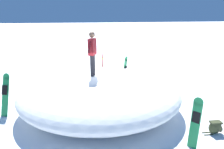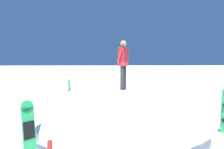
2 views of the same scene
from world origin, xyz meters
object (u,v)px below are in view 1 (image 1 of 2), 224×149
object	(u,v)px
snowboarder_standing	(92,51)
backpack_far	(215,127)
snowboard_secondary_upright	(195,122)
snowboard_tertiary_upright	(125,70)
trail_marker_pole	(102,65)
snowboard_primary_upright	(5,94)

from	to	relation	value
snowboarder_standing	backpack_far	xyz separation A→B (m)	(2.95, 3.62, -2.31)
snowboard_secondary_upright	backpack_far	bearing A→B (deg)	109.90
snowboard_tertiary_upright	trail_marker_pole	size ratio (longest dim) A/B	1.11
snowboarder_standing	snowboard_primary_upright	xyz separation A→B (m)	(-0.57, -3.45, -1.68)
snowboard_primary_upright	trail_marker_pole	size ratio (longest dim) A/B	1.09
snowboard_primary_upright	snowboard_tertiary_upright	bearing A→B (deg)	110.48
snowboarder_standing	snowboard_secondary_upright	xyz separation A→B (m)	(3.38, 2.42, -1.71)
snowboarder_standing	snowboard_secondary_upright	bearing A→B (deg)	35.58
snowboard_tertiary_upright	trail_marker_pole	world-z (taller)	snowboard_tertiary_upright
snowboarder_standing	snowboard_tertiary_upright	xyz separation A→B (m)	(-2.74, 2.35, -1.67)
backpack_far	trail_marker_pole	distance (m)	7.82
snowboard_secondary_upright	snowboard_tertiary_upright	distance (m)	6.12
snowboarder_standing	trail_marker_pole	world-z (taller)	snowboarder_standing
snowboard_primary_upright	snowboard_tertiary_upright	world-z (taller)	snowboard_tertiary_upright
snowboard_tertiary_upright	trail_marker_pole	bearing A→B (deg)	-153.37
snowboard_primary_upright	backpack_far	size ratio (longest dim) A/B	2.41
snowboarder_standing	snowboard_primary_upright	world-z (taller)	snowboarder_standing
backpack_far	trail_marker_pole	size ratio (longest dim) A/B	0.45
snowboard_tertiary_upright	snowboard_primary_upright	bearing A→B (deg)	-69.52
snowboard_secondary_upright	snowboard_primary_upright	bearing A→B (deg)	-123.96
snowboard_primary_upright	snowboard_tertiary_upright	distance (m)	6.19
backpack_far	snowboard_secondary_upright	bearing A→B (deg)	-70.10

